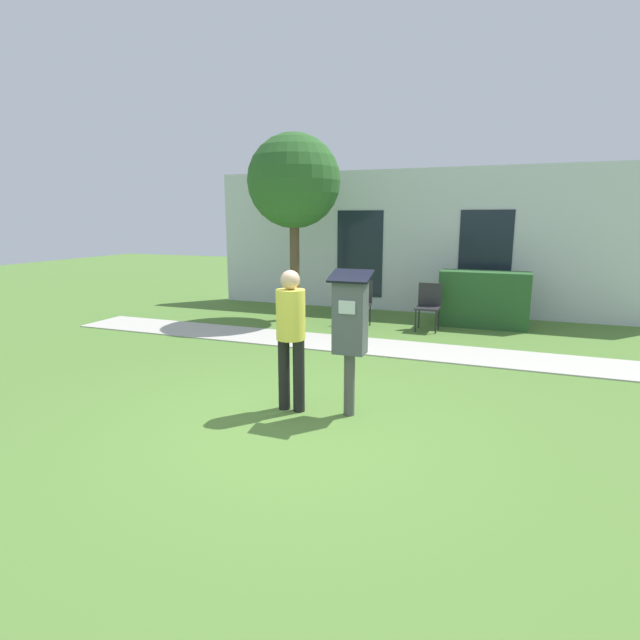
% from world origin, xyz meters
% --- Properties ---
extents(ground_plane, '(40.00, 40.00, 0.00)m').
position_xyz_m(ground_plane, '(0.00, 0.00, 0.00)').
color(ground_plane, '#517A33').
extents(sidewalk, '(12.00, 1.10, 0.02)m').
position_xyz_m(sidewalk, '(0.00, 3.40, 0.01)').
color(sidewalk, '#B7B2A8').
rests_on(sidewalk, ground).
extents(building_facade, '(10.00, 0.26, 3.20)m').
position_xyz_m(building_facade, '(0.00, 6.95, 1.60)').
color(building_facade, silver).
rests_on(building_facade, ground).
extents(parking_meter, '(0.44, 0.31, 1.59)m').
position_xyz_m(parking_meter, '(0.39, 0.45, 1.02)').
color(parking_meter, '#4C4C4C').
rests_on(parking_meter, ground).
extents(person_standing, '(0.32, 0.32, 1.58)m').
position_xyz_m(person_standing, '(-0.26, 0.35, 0.93)').
color(person_standing, black).
rests_on(person_standing, ground).
extents(outdoor_chair_left, '(0.44, 0.44, 0.90)m').
position_xyz_m(outdoor_chair_left, '(-0.83, 4.95, 0.53)').
color(outdoor_chair_left, '#262628').
rests_on(outdoor_chair_left, ground).
extents(outdoor_chair_middle, '(0.44, 0.44, 0.90)m').
position_xyz_m(outdoor_chair_middle, '(0.51, 5.07, 0.53)').
color(outdoor_chair_middle, '#262628').
rests_on(outdoor_chair_middle, ground).
extents(hedge_row, '(1.70, 0.60, 1.10)m').
position_xyz_m(hedge_row, '(1.48, 5.76, 0.55)').
color(hedge_row, '#285628').
rests_on(hedge_row, ground).
extents(tree, '(1.90, 1.90, 3.82)m').
position_xyz_m(tree, '(-2.32, 5.12, 2.84)').
color(tree, brown).
rests_on(tree, ground).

